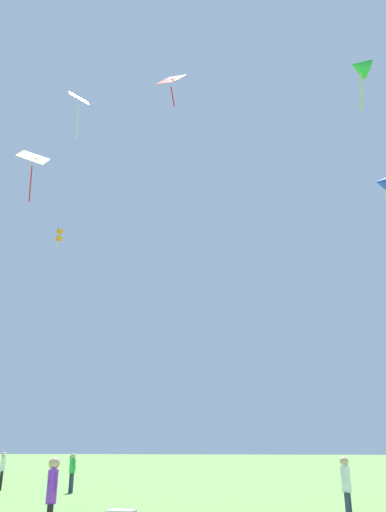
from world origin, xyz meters
The scene contains 10 objects.
kite_green_small centered at (7.47, 28.80, 29.12)m, with size 3.42×7.05×30.08m.
kite_yellow_diamond centered at (-16.25, 23.02, 20.35)m, with size 1.94×12.69×22.36m.
kite_blue_delta centered at (10.09, 43.04, 26.31)m, with size 2.26×8.27×27.46m.
kite_pink_low centered at (-14.29, 25.36, 26.57)m, with size 4.08×11.40×28.92m.
kite_orange_box centered at (-14.63, 25.06, 15.63)m, with size 1.00×4.56×16.46m.
kite_red_high centered at (-4.78, 19.26, 21.84)m, with size 4.42×5.51×23.69m.
person_with_spool centered at (-11.52, 17.08, 0.96)m, with size 0.41×0.42×1.59m.
person_near_tree centered at (3.18, 8.87, 0.92)m, with size 0.24×0.49×1.53m.
person_foreground_watcher centered at (-2.09, 4.55, 0.93)m, with size 0.28×0.48×1.55m.
person_in_red_shirt centered at (-7.83, 16.58, 0.92)m, with size 0.47×0.30×1.53m.
Camera 1 is at (2.98, -4.68, 1.68)m, focal length 35.73 mm.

